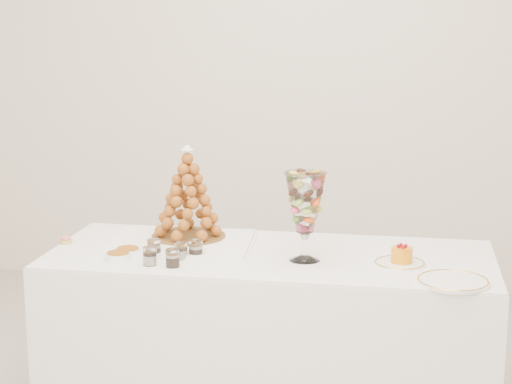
# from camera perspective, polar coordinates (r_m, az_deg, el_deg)

# --- Properties ---
(buffet_table) EXTENTS (1.79, 0.74, 0.67)m
(buffet_table) POSITION_cam_1_polar(r_m,az_deg,el_deg) (3.53, 0.91, -9.38)
(buffet_table) COLOR white
(buffet_table) RESTS_ON ground
(lace_tray) EXTENTS (0.60, 0.46, 0.02)m
(lace_tray) POSITION_cam_1_polar(r_m,az_deg,el_deg) (3.56, -5.05, -3.38)
(lace_tray) COLOR white
(lace_tray) RESTS_ON buffet_table
(macaron_vase) EXTENTS (0.16, 0.16, 0.35)m
(macaron_vase) POSITION_cam_1_polar(r_m,az_deg,el_deg) (3.28, 3.30, -0.78)
(macaron_vase) COLOR white
(macaron_vase) RESTS_ON buffet_table
(cake_plate) EXTENTS (0.20, 0.20, 0.01)m
(cake_plate) POSITION_cam_1_polar(r_m,az_deg,el_deg) (3.32, 9.56, -4.73)
(cake_plate) COLOR white
(cake_plate) RESTS_ON buffet_table
(spare_plate) EXTENTS (0.26, 0.26, 0.01)m
(spare_plate) POSITION_cam_1_polar(r_m,az_deg,el_deg) (3.14, 13.00, -5.83)
(spare_plate) COLOR white
(spare_plate) RESTS_ON buffet_table
(pink_tart) EXTENTS (0.05, 0.05, 0.03)m
(pink_tart) POSITION_cam_1_polar(r_m,az_deg,el_deg) (3.65, -12.56, -3.14)
(pink_tart) COLOR tan
(pink_tart) RESTS_ON buffet_table
(verrine_a) EXTENTS (0.07, 0.07, 0.07)m
(verrine_a) POSITION_cam_1_polar(r_m,az_deg,el_deg) (3.39, -6.81, -3.74)
(verrine_a) COLOR white
(verrine_a) RESTS_ON buffet_table
(verrine_b) EXTENTS (0.05, 0.05, 0.07)m
(verrine_b) POSITION_cam_1_polar(r_m,az_deg,el_deg) (3.35, -5.02, -3.93)
(verrine_b) COLOR white
(verrine_b) RESTS_ON buffet_table
(verrine_c) EXTENTS (0.06, 0.06, 0.07)m
(verrine_c) POSITION_cam_1_polar(r_m,az_deg,el_deg) (3.36, -4.04, -3.82)
(verrine_c) COLOR white
(verrine_c) RESTS_ON buffet_table
(verrine_d) EXTENTS (0.07, 0.07, 0.07)m
(verrine_d) POSITION_cam_1_polar(r_m,az_deg,el_deg) (3.29, -7.10, -4.26)
(verrine_d) COLOR white
(verrine_d) RESTS_ON buffet_table
(verrine_e) EXTENTS (0.05, 0.05, 0.07)m
(verrine_e) POSITION_cam_1_polar(r_m,az_deg,el_deg) (3.25, -5.58, -4.40)
(verrine_e) COLOR white
(verrine_e) RESTS_ON buffet_table
(ramekin_back) EXTENTS (0.10, 0.10, 0.03)m
(ramekin_back) POSITION_cam_1_polar(r_m,az_deg,el_deg) (3.42, -8.54, -4.00)
(ramekin_back) COLOR white
(ramekin_back) RESTS_ON buffet_table
(ramekin_front) EXTENTS (0.10, 0.10, 0.03)m
(ramekin_front) POSITION_cam_1_polar(r_m,az_deg,el_deg) (3.37, -9.17, -4.29)
(ramekin_front) COLOR white
(ramekin_front) RESTS_ON buffet_table
(croquembouche) EXTENTS (0.31, 0.31, 0.39)m
(croquembouche) POSITION_cam_1_polar(r_m,az_deg,el_deg) (3.57, -4.56, -0.06)
(croquembouche) COLOR brown
(croquembouche) RESTS_ON lace_tray
(mousse_cake) EXTENTS (0.08, 0.08, 0.07)m
(mousse_cake) POSITION_cam_1_polar(r_m,az_deg,el_deg) (3.31, 9.69, -4.13)
(mousse_cake) COLOR orange
(mousse_cake) RESTS_ON cake_plate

